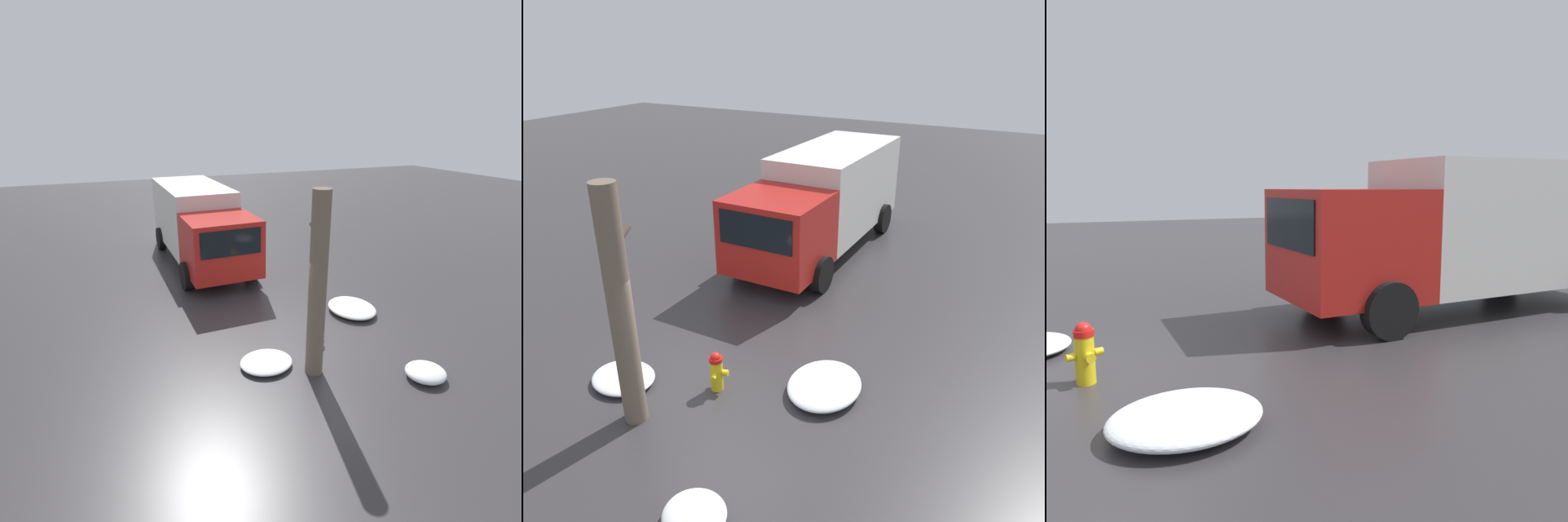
# 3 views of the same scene
# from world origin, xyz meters

# --- Properties ---
(ground_plane) EXTENTS (60.00, 60.00, 0.00)m
(ground_plane) POSITION_xyz_m (0.00, 0.00, 0.00)
(ground_plane) COLOR #333033
(fire_hydrant) EXTENTS (0.43, 0.33, 0.75)m
(fire_hydrant) POSITION_xyz_m (0.00, -0.00, 0.38)
(fire_hydrant) COLOR yellow
(fire_hydrant) RESTS_ON ground_plane
(tree_trunk) EXTENTS (0.56, 0.37, 3.94)m
(tree_trunk) POSITION_xyz_m (-1.24, 0.72, 1.98)
(tree_trunk) COLOR #6B5B4C
(tree_trunk) RESTS_ON ground_plane
(delivery_truck) EXTENTS (7.02, 2.55, 2.78)m
(delivery_truck) POSITION_xyz_m (6.73, 1.14, 1.52)
(delivery_truck) COLOR red
(delivery_truck) RESTS_ON ground_plane
(snow_pile_by_hydrant) EXTENTS (0.81, 0.84, 0.27)m
(snow_pile_by_hydrant) POSITION_xyz_m (-2.34, -1.34, 0.14)
(snow_pile_by_hydrant) COLOR white
(snow_pile_by_hydrant) RESTS_ON ground_plane
(snow_pile_curbside) EXTENTS (1.48, 1.25, 0.27)m
(snow_pile_curbside) POSITION_xyz_m (0.84, -1.68, 0.13)
(snow_pile_curbside) COLOR white
(snow_pile_curbside) RESTS_ON ground_plane
(snow_pile_by_tree) EXTENTS (1.02, 1.17, 0.19)m
(snow_pile_by_tree) POSITION_xyz_m (-0.66, 1.58, 0.10)
(snow_pile_by_tree) COLOR white
(snow_pile_by_tree) RESTS_ON ground_plane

